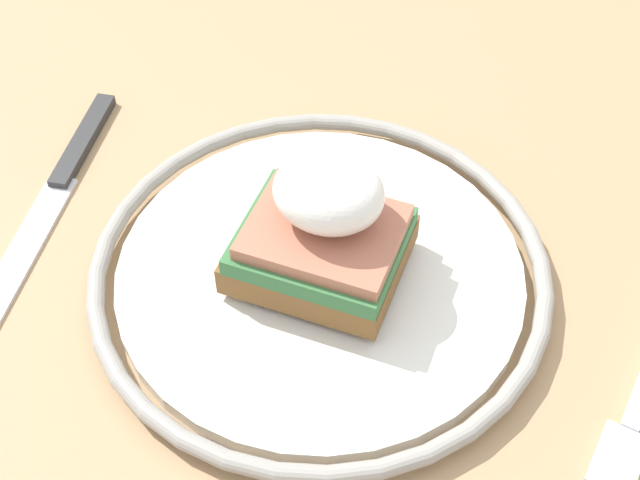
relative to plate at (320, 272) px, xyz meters
The scene contains 4 objects.
dining_table 0.14m from the plate, 107.65° to the right, with size 1.12×0.66×0.78m.
plate is the anchor object (origin of this frame).
sandwich 0.04m from the plate, behind, with size 0.09×0.08×0.07m.
knife 0.18m from the plate, ahead, with size 0.04×0.19×0.01m.
Camera 1 is at (-0.10, 0.32, 1.17)m, focal length 50.00 mm.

